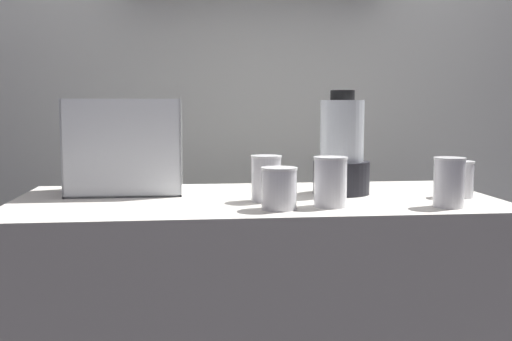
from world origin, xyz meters
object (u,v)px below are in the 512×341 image
(juice_cup_pomegranate_left, at_px, (279,191))
(juice_cup_beet_right, at_px, (449,185))
(carrot_display_bin, at_px, (127,163))
(juice_cup_beet_middle, at_px, (330,185))
(blender_pitcher, at_px, (342,152))
(juice_cup_beet_far_right, at_px, (459,181))
(juice_cup_mango_far_left, at_px, (266,182))

(juice_cup_pomegranate_left, height_order, juice_cup_beet_right, juice_cup_beet_right)
(carrot_display_bin, relative_size, juice_cup_beet_middle, 2.57)
(juice_cup_beet_right, bearing_deg, juice_cup_beet_middle, 172.39)
(juice_cup_pomegranate_left, height_order, juice_cup_beet_middle, juice_cup_beet_middle)
(carrot_display_bin, relative_size, juice_cup_pomegranate_left, 3.13)
(blender_pitcher, relative_size, juice_cup_beet_right, 2.38)
(blender_pitcher, bearing_deg, carrot_display_bin, 171.90)
(juice_cup_beet_right, bearing_deg, juice_cup_beet_far_right, 57.20)
(blender_pitcher, xyz_separation_m, juice_cup_beet_right, (0.22, -0.27, -0.07))
(carrot_display_bin, distance_m, blender_pitcher, 0.66)
(juice_cup_beet_middle, bearing_deg, juice_cup_pomegranate_left, -168.93)
(juice_cup_beet_far_right, bearing_deg, blender_pitcher, 162.12)
(juice_cup_beet_middle, bearing_deg, carrot_display_bin, 150.71)
(carrot_display_bin, relative_size, blender_pitcher, 1.09)
(juice_cup_beet_middle, bearing_deg, juice_cup_beet_right, -7.61)
(juice_cup_mango_far_left, bearing_deg, carrot_display_bin, 152.72)
(blender_pitcher, bearing_deg, juice_cup_beet_right, -50.09)
(carrot_display_bin, height_order, juice_cup_beet_right, carrot_display_bin)
(juice_cup_beet_middle, relative_size, juice_cup_beet_right, 1.01)
(juice_cup_mango_far_left, relative_size, juice_cup_beet_right, 0.98)
(juice_cup_beet_far_right, bearing_deg, juice_cup_mango_far_left, -178.80)
(juice_cup_beet_middle, distance_m, juice_cup_beet_far_right, 0.43)
(juice_cup_mango_far_left, bearing_deg, juice_cup_beet_middle, -34.11)
(juice_cup_mango_far_left, distance_m, juice_cup_pomegranate_left, 0.14)
(juice_cup_beet_middle, height_order, juice_cup_beet_right, juice_cup_beet_middle)
(blender_pitcher, distance_m, juice_cup_beet_far_right, 0.35)
(carrot_display_bin, xyz_separation_m, juice_cup_beet_middle, (0.57, -0.32, -0.03))
(carrot_display_bin, bearing_deg, juice_cup_beet_middle, -29.29)
(blender_pitcher, distance_m, juice_cup_pomegranate_left, 0.35)
(juice_cup_mango_far_left, height_order, juice_cup_pomegranate_left, juice_cup_mango_far_left)
(juice_cup_beet_far_right, bearing_deg, juice_cup_pomegranate_left, -165.17)
(juice_cup_pomegranate_left, distance_m, juice_cup_beet_middle, 0.15)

